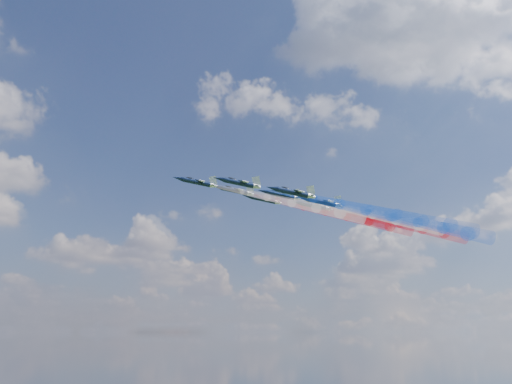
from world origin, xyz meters
TOP-DOWN VIEW (x-y plane):
  - jet_lead at (-23.26, 9.24)m, footprint 16.19×15.13m
  - trail_lead at (0.89, -2.26)m, footprint 40.52×22.97m
  - jet_inner_left at (-19.62, -6.36)m, footprint 16.19×15.13m
  - trail_inner_left at (4.54, -17.86)m, footprint 40.52×22.97m
  - jet_inner_right at (-8.98, 11.89)m, footprint 16.19×15.13m
  - trail_inner_right at (15.17, 0.39)m, footprint 40.52×22.97m
  - jet_outer_left at (-12.27, -19.26)m, footprint 16.19×15.13m
  - trail_outer_left at (11.89, -30.77)m, footprint 40.52×22.97m
  - jet_center_third at (-1.92, -1.11)m, footprint 16.19×15.13m
  - trail_center_third at (22.23, -12.62)m, footprint 40.52×22.97m
  - jet_outer_right at (3.64, 15.06)m, footprint 16.19×15.13m
  - trail_outer_right at (27.80, 3.55)m, footprint 40.52×22.97m
  - jet_rear_left at (0.80, -15.04)m, footprint 16.19×15.13m
  - trail_rear_left at (24.96, -26.54)m, footprint 40.52×22.97m
  - jet_rear_right at (11.95, 1.07)m, footprint 16.19×15.13m
  - trail_rear_right at (36.11, -10.43)m, footprint 40.52×22.97m

SIDE VIEW (x-z plane):
  - trail_rear_left at x=24.96m, z-range 152.83..165.10m
  - trail_outer_left at x=11.89m, z-range 152.87..165.14m
  - trail_rear_right at x=36.11m, z-range 155.89..168.16m
  - trail_inner_left at x=4.54m, z-range 156.87..169.14m
  - trail_center_third at x=22.23m, z-range 156.98..169.26m
  - jet_rear_left at x=0.80m, z-range 159.96..167.29m
  - jet_outer_left at x=-12.27m, z-range 160.00..167.33m
  - trail_outer_right at x=27.80m, z-range 159.32..171.59m
  - trail_lead at x=0.89m, z-range 159.72..171.99m
  - trail_inner_right at x=15.17m, z-range 159.79..172.06m
  - jet_rear_right at x=11.95m, z-range 163.02..170.35m
  - jet_inner_left at x=-19.62m, z-range 164.00..171.33m
  - jet_center_third at x=-1.92m, z-range 164.11..171.44m
  - jet_outer_right at x=3.64m, z-range 166.45..173.78m
  - jet_lead at x=-23.26m, z-range 166.85..174.18m
  - jet_inner_right at x=-8.98m, z-range 166.91..174.24m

